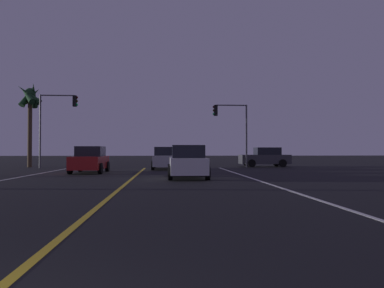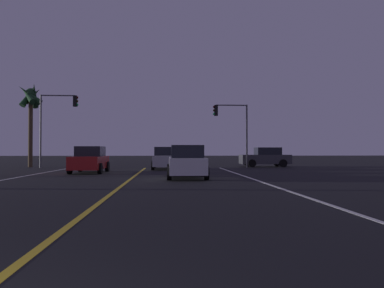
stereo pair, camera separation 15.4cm
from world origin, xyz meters
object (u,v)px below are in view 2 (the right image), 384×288
object	(u,v)px
car_lead_same_lane	(187,162)
traffic_light_near_left	(58,114)
car_ahead_far	(165,158)
street_lamp_right_near	(377,16)
car_oncoming	(90,160)
palm_tree_left_far	(31,101)
car_crossing_side	(266,157)
traffic_light_near_right	(231,121)

from	to	relation	value
car_lead_same_lane	traffic_light_near_left	bearing A→B (deg)	40.63
car_ahead_far	street_lamp_right_near	world-z (taller)	street_lamp_right_near
car_oncoming	street_lamp_right_near	bearing A→B (deg)	38.80
palm_tree_left_far	traffic_light_near_left	bearing A→B (deg)	-31.61
car_ahead_far	car_crossing_side	size ratio (longest dim) A/B	1.00
car_oncoming	car_crossing_side	xyz separation A→B (m)	(13.59, 7.74, 0.00)
street_lamp_right_near	car_oncoming	bearing A→B (deg)	-51.20
car_oncoming	street_lamp_right_near	distance (m)	18.27
car_lead_same_lane	traffic_light_near_right	world-z (taller)	traffic_light_near_right
car_crossing_side	car_lead_same_lane	world-z (taller)	same
street_lamp_right_near	car_lead_same_lane	bearing A→B (deg)	-59.83
palm_tree_left_far	car_ahead_far	bearing A→B (deg)	-19.82
palm_tree_left_far	car_oncoming	bearing A→B (deg)	-50.75
car_oncoming	palm_tree_left_far	xyz separation A→B (m)	(-6.81, 8.34, 4.90)
street_lamp_right_near	traffic_light_near_left	bearing A→B (deg)	-53.54
street_lamp_right_near	palm_tree_left_far	world-z (taller)	street_lamp_right_near
car_lead_same_lane	palm_tree_left_far	bearing A→B (deg)	43.78
car_ahead_far	car_crossing_side	xyz separation A→B (m)	(8.77, 3.59, 0.00)
car_oncoming	palm_tree_left_far	distance (m)	11.83
car_ahead_far	traffic_light_near_left	size ratio (longest dim) A/B	0.72
car_ahead_far	palm_tree_left_far	xyz separation A→B (m)	(-11.63, 4.19, 4.90)
car_oncoming	car_ahead_far	xyz separation A→B (m)	(4.82, 4.15, 0.00)
traffic_light_near_right	palm_tree_left_far	bearing A→B (deg)	-5.84
car_lead_same_lane	street_lamp_right_near	size ratio (longest dim) A/B	0.51
car_crossing_side	palm_tree_left_far	xyz separation A→B (m)	(-20.40, 0.60, 4.90)
car_lead_same_lane	street_lamp_right_near	distance (m)	11.11
street_lamp_right_near	traffic_light_near_right	bearing A→B (deg)	-87.76
traffic_light_near_right	palm_tree_left_far	xyz separation A→B (m)	(-17.11, 1.75, 1.78)
car_ahead_far	palm_tree_left_far	distance (m)	13.30
car_oncoming	car_ahead_far	distance (m)	6.36
car_oncoming	traffic_light_near_left	xyz separation A→B (m)	(-3.97, 6.59, 3.59)
car_lead_same_lane	street_lamp_right_near	bearing A→B (deg)	-149.83
traffic_light_near_left	car_ahead_far	bearing A→B (deg)	-15.53
car_ahead_far	traffic_light_near_left	bearing A→B (deg)	74.47
traffic_light_near_right	street_lamp_right_near	world-z (taller)	street_lamp_right_near
traffic_light_near_right	car_crossing_side	bearing A→B (deg)	-160.74
traffic_light_near_left	street_lamp_right_near	distance (m)	25.36
car_crossing_side	traffic_light_near_left	size ratio (longest dim) A/B	0.72
traffic_light_near_right	palm_tree_left_far	world-z (taller)	palm_tree_left_far
palm_tree_left_far	traffic_light_near_right	bearing A→B (deg)	-5.84
car_lead_same_lane	palm_tree_left_far	size ratio (longest dim) A/B	0.59
car_oncoming	palm_tree_left_far	bearing A→B (deg)	-140.75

